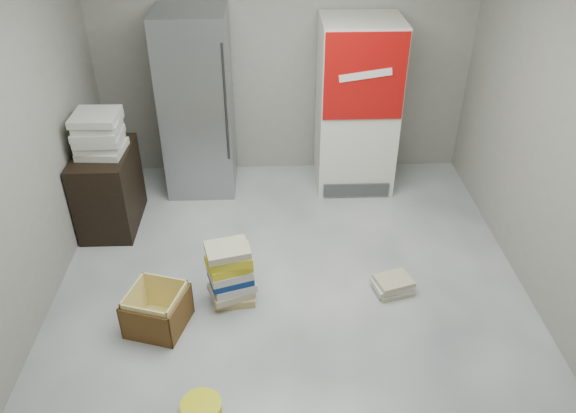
{
  "coord_description": "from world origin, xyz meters",
  "views": [
    {
      "loc": [
        -0.16,
        -3.28,
        3.25
      ],
      "look_at": [
        -0.02,
        0.7,
        0.61
      ],
      "focal_mm": 35.0,
      "sensor_mm": 36.0,
      "label": 1
    }
  ],
  "objects_px": {
    "wood_shelf": "(109,189)",
    "cardboard_box": "(157,312)",
    "phonebook_stack_main": "(231,274)",
    "coke_cooler": "(357,106)",
    "steel_fridge": "(197,104)"
  },
  "relations": [
    {
      "from": "coke_cooler",
      "to": "cardboard_box",
      "type": "relative_size",
      "value": 3.4
    },
    {
      "from": "coke_cooler",
      "to": "wood_shelf",
      "type": "distance_m",
      "value": 2.63
    },
    {
      "from": "steel_fridge",
      "to": "coke_cooler",
      "type": "height_order",
      "value": "steel_fridge"
    },
    {
      "from": "phonebook_stack_main",
      "to": "cardboard_box",
      "type": "xyz_separation_m",
      "value": [
        -0.57,
        -0.27,
        -0.14
      ]
    },
    {
      "from": "wood_shelf",
      "to": "cardboard_box",
      "type": "distance_m",
      "value": 1.61
    },
    {
      "from": "wood_shelf",
      "to": "phonebook_stack_main",
      "type": "bearing_deg",
      "value": -43.6
    },
    {
      "from": "coke_cooler",
      "to": "phonebook_stack_main",
      "type": "height_order",
      "value": "coke_cooler"
    },
    {
      "from": "steel_fridge",
      "to": "wood_shelf",
      "type": "bearing_deg",
      "value": -138.69
    },
    {
      "from": "cardboard_box",
      "to": "phonebook_stack_main",
      "type": "bearing_deg",
      "value": 42.39
    },
    {
      "from": "wood_shelf",
      "to": "cardboard_box",
      "type": "relative_size",
      "value": 1.51
    },
    {
      "from": "coke_cooler",
      "to": "phonebook_stack_main",
      "type": "distance_m",
      "value": 2.35
    },
    {
      "from": "wood_shelf",
      "to": "phonebook_stack_main",
      "type": "distance_m",
      "value": 1.7
    },
    {
      "from": "wood_shelf",
      "to": "cardboard_box",
      "type": "bearing_deg",
      "value": -65.28
    },
    {
      "from": "coke_cooler",
      "to": "wood_shelf",
      "type": "bearing_deg",
      "value": -163.72
    },
    {
      "from": "steel_fridge",
      "to": "coke_cooler",
      "type": "relative_size",
      "value": 1.06
    }
  ]
}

